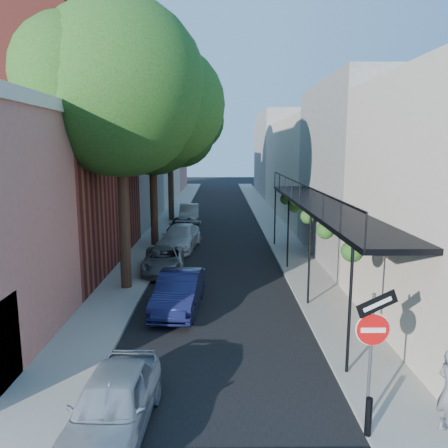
{
  "coord_description": "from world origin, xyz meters",
  "views": [
    {
      "loc": [
        0.06,
        -7.32,
        5.78
      ],
      "look_at": [
        0.22,
        9.67,
        2.8
      ],
      "focal_mm": 35.0,
      "sensor_mm": 36.0,
      "label": 1
    }
  ],
  "objects_px": {
    "oak_far": "(176,115)",
    "parked_car_a": "(113,404)",
    "parked_car_b": "(179,292)",
    "parked_car_f": "(189,213)",
    "bollard": "(368,417)",
    "parked_car_e": "(181,226)",
    "sign_post": "(373,335)",
    "parked_car_c": "(164,260)",
    "oak_mid": "(159,125)",
    "parked_car_d": "(180,237)",
    "oak_near": "(132,93)"
  },
  "relations": [
    {
      "from": "oak_far",
      "to": "parked_car_a",
      "type": "xyz_separation_m",
      "value": [
        1.23,
        -26.48,
        -7.61
      ]
    },
    {
      "from": "parked_car_b",
      "to": "parked_car_f",
      "type": "relative_size",
      "value": 0.98
    },
    {
      "from": "bollard",
      "to": "parked_car_a",
      "type": "bearing_deg",
      "value": 176.79
    },
    {
      "from": "bollard",
      "to": "parked_car_f",
      "type": "bearing_deg",
      "value": 101.63
    },
    {
      "from": "parked_car_b",
      "to": "parked_car_e",
      "type": "height_order",
      "value": "parked_car_b"
    },
    {
      "from": "bollard",
      "to": "oak_far",
      "type": "distance_m",
      "value": 28.58
    },
    {
      "from": "sign_post",
      "to": "parked_car_c",
      "type": "bearing_deg",
      "value": 116.3
    },
    {
      "from": "bollard",
      "to": "parked_car_b",
      "type": "bearing_deg",
      "value": 121.52
    },
    {
      "from": "sign_post",
      "to": "parked_car_c",
      "type": "xyz_separation_m",
      "value": [
        -5.76,
        11.65,
        -1.47
      ]
    },
    {
      "from": "oak_mid",
      "to": "parked_car_e",
      "type": "relative_size",
      "value": 2.94
    },
    {
      "from": "oak_far",
      "to": "parked_car_b",
      "type": "relative_size",
      "value": 2.88
    },
    {
      "from": "parked_car_b",
      "to": "parked_car_e",
      "type": "xyz_separation_m",
      "value": [
        -1.18,
        13.99,
        -0.09
      ]
    },
    {
      "from": "oak_far",
      "to": "parked_car_d",
      "type": "distance_m",
      "value": 12.56
    },
    {
      "from": "oak_near",
      "to": "parked_car_e",
      "type": "xyz_separation_m",
      "value": [
        0.77,
        11.43,
        -7.29
      ]
    },
    {
      "from": "parked_car_b",
      "to": "parked_car_f",
      "type": "distance_m",
      "value": 18.82
    },
    {
      "from": "oak_mid",
      "to": "oak_near",
      "type": "bearing_deg",
      "value": -89.63
    },
    {
      "from": "parked_car_f",
      "to": "parked_car_c",
      "type": "bearing_deg",
      "value": -94.03
    },
    {
      "from": "sign_post",
      "to": "parked_car_d",
      "type": "bearing_deg",
      "value": 108.25
    },
    {
      "from": "oak_near",
      "to": "parked_car_d",
      "type": "bearing_deg",
      "value": 80.84
    },
    {
      "from": "parked_car_a",
      "to": "parked_car_f",
      "type": "distance_m",
      "value": 25.71
    },
    {
      "from": "oak_near",
      "to": "parked_car_c",
      "type": "relative_size",
      "value": 2.79
    },
    {
      "from": "oak_mid",
      "to": "parked_car_b",
      "type": "xyz_separation_m",
      "value": [
        2.0,
        -10.53,
        -6.37
      ]
    },
    {
      "from": "parked_car_a",
      "to": "oak_near",
      "type": "bearing_deg",
      "value": 99.74
    },
    {
      "from": "parked_car_e",
      "to": "oak_far",
      "type": "bearing_deg",
      "value": 104.6
    },
    {
      "from": "parked_car_a",
      "to": "parked_car_e",
      "type": "bearing_deg",
      "value": 93.56
    },
    {
      "from": "parked_car_e",
      "to": "parked_car_a",
      "type": "bearing_deg",
      "value": -81.8
    },
    {
      "from": "parked_car_e",
      "to": "parked_car_d",
      "type": "bearing_deg",
      "value": -78.28
    },
    {
      "from": "parked_car_c",
      "to": "oak_far",
      "type": "bearing_deg",
      "value": 88.66
    },
    {
      "from": "oak_mid",
      "to": "parked_car_a",
      "type": "bearing_deg",
      "value": -85.75
    },
    {
      "from": "oak_near",
      "to": "parked_car_e",
      "type": "bearing_deg",
      "value": 86.16
    },
    {
      "from": "parked_car_c",
      "to": "parked_car_b",
      "type": "bearing_deg",
      "value": -80.77
    },
    {
      "from": "parked_car_b",
      "to": "oak_near",
      "type": "bearing_deg",
      "value": 131.83
    },
    {
      "from": "oak_near",
      "to": "parked_car_e",
      "type": "relative_size",
      "value": 3.29
    },
    {
      "from": "oak_far",
      "to": "parked_car_c",
      "type": "distance_m",
      "value": 16.56
    },
    {
      "from": "parked_car_c",
      "to": "parked_car_e",
      "type": "relative_size",
      "value": 1.18
    },
    {
      "from": "parked_car_c",
      "to": "parked_car_d",
      "type": "xyz_separation_m",
      "value": [
        0.37,
        4.69,
        0.11
      ]
    },
    {
      "from": "sign_post",
      "to": "parked_car_f",
      "type": "distance_m",
      "value": 26.15
    },
    {
      "from": "parked_car_a",
      "to": "parked_car_c",
      "type": "xyz_separation_m",
      "value": [
        -0.48,
        11.84,
        -0.08
      ]
    },
    {
      "from": "oak_mid",
      "to": "parked_car_e",
      "type": "height_order",
      "value": "oak_mid"
    },
    {
      "from": "oak_mid",
      "to": "parked_car_b",
      "type": "distance_m",
      "value": 12.47
    },
    {
      "from": "oak_near",
      "to": "oak_far",
      "type": "relative_size",
      "value": 0.96
    },
    {
      "from": "sign_post",
      "to": "parked_car_d",
      "type": "xyz_separation_m",
      "value": [
        -5.39,
        16.34,
        -1.36
      ]
    },
    {
      "from": "sign_post",
      "to": "bollard",
      "type": "height_order",
      "value": "sign_post"
    },
    {
      "from": "parked_car_a",
      "to": "parked_car_f",
      "type": "bearing_deg",
      "value": 92.76
    },
    {
      "from": "bollard",
      "to": "parked_car_c",
      "type": "bearing_deg",
      "value": 114.79
    },
    {
      "from": "oak_near",
      "to": "parked_car_a",
      "type": "height_order",
      "value": "oak_near"
    },
    {
      "from": "sign_post",
      "to": "parked_car_e",
      "type": "height_order",
      "value": "sign_post"
    },
    {
      "from": "parked_car_c",
      "to": "parked_car_f",
      "type": "distance_m",
      "value": 13.87
    },
    {
      "from": "sign_post",
      "to": "oak_mid",
      "type": "bearing_deg",
      "value": 110.86
    },
    {
      "from": "parked_car_c",
      "to": "parked_car_f",
      "type": "xyz_separation_m",
      "value": [
        0.25,
        13.87,
        0.13
      ]
    }
  ]
}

